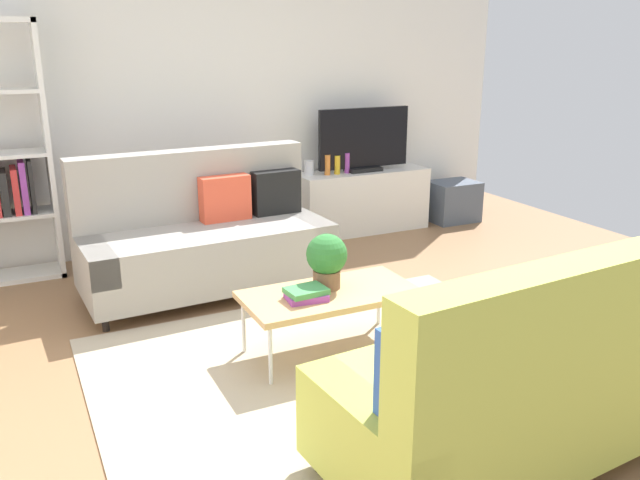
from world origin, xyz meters
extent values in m
plane|color=#936B47|center=(0.00, 0.00, 0.00)|extent=(7.68, 7.68, 0.00)
cube|color=white|center=(0.00, 2.80, 1.45)|extent=(6.40, 0.12, 2.90)
cube|color=tan|center=(-0.13, -0.11, 0.01)|extent=(2.90, 2.20, 0.01)
cube|color=gray|center=(-0.48, 1.44, 0.32)|extent=(1.94, 0.93, 0.44)
cube|color=gray|center=(-0.50, 1.76, 0.82)|extent=(1.91, 0.29, 0.56)
cube|color=gray|center=(0.37, 1.48, 0.43)|extent=(0.24, 0.85, 0.22)
cube|color=gray|center=(-1.33, 1.40, 0.43)|extent=(0.24, 0.85, 0.22)
cylinder|color=black|center=(0.40, 1.14, 0.05)|extent=(0.05, 0.05, 0.10)
cylinder|color=black|center=(-1.33, 1.06, 0.05)|extent=(0.05, 0.05, 0.10)
cylinder|color=black|center=(0.37, 1.82, 0.05)|extent=(0.05, 0.05, 0.10)
cylinder|color=black|center=(-1.37, 1.73, 0.05)|extent=(0.05, 0.05, 0.10)
cube|color=black|center=(0.18, 1.61, 0.72)|extent=(0.41, 0.16, 0.36)
cube|color=#D84C33|center=(-0.27, 1.59, 0.72)|extent=(0.41, 0.16, 0.36)
cube|color=#C1CC51|center=(0.22, -1.26, 0.32)|extent=(1.96, 0.98, 0.44)
cube|color=#C1CC51|center=(0.24, -1.58, 0.82)|extent=(1.91, 0.35, 0.56)
cube|color=#C1CC51|center=(-0.63, -1.33, 0.43)|extent=(0.26, 0.85, 0.22)
cube|color=#C1CC51|center=(1.07, -1.20, 0.43)|extent=(0.26, 0.85, 0.22)
cylinder|color=black|center=(-0.67, -0.99, 0.05)|extent=(0.05, 0.05, 0.10)
cylinder|color=black|center=(1.06, -0.86, 0.05)|extent=(0.05, 0.05, 0.10)
cube|color=#3359B2|center=(-0.44, -1.45, 0.72)|extent=(0.41, 0.17, 0.36)
cube|color=white|center=(0.01, -1.42, 0.72)|extent=(0.41, 0.17, 0.36)
cube|color=tan|center=(-0.08, 0.09, 0.40)|extent=(1.10, 0.56, 0.04)
cylinder|color=silver|center=(-0.58, 0.32, 0.19)|extent=(0.02, 0.02, 0.38)
cylinder|color=silver|center=(0.42, 0.32, 0.19)|extent=(0.02, 0.02, 0.38)
cylinder|color=silver|center=(-0.58, -0.14, 0.19)|extent=(0.02, 0.02, 0.38)
cylinder|color=silver|center=(0.42, -0.14, 0.19)|extent=(0.02, 0.02, 0.38)
cube|color=silver|center=(1.48, 2.46, 0.32)|extent=(1.40, 0.44, 0.64)
cube|color=black|center=(1.48, 2.44, 0.66)|extent=(0.36, 0.20, 0.04)
cube|color=black|center=(1.48, 2.44, 0.98)|extent=(1.00, 0.05, 0.60)
cube|color=white|center=(-1.49, 2.48, 1.05)|extent=(0.04, 0.36, 2.10)
cube|color=#262626|center=(-1.85, 2.48, 0.74)|extent=(0.06, 0.29, 0.36)
cube|color=red|center=(-1.77, 2.48, 0.75)|extent=(0.05, 0.29, 0.37)
cube|color=purple|center=(-1.70, 2.48, 0.78)|extent=(0.05, 0.29, 0.43)
cube|color=#262626|center=(-1.64, 2.48, 0.78)|extent=(0.03, 0.29, 0.44)
cube|color=#4C5666|center=(2.58, 2.36, 0.22)|extent=(0.52, 0.40, 0.44)
cylinder|color=brown|center=(-0.07, 0.16, 0.48)|extent=(0.18, 0.18, 0.12)
sphere|color=#2D7233|center=(-0.07, 0.16, 0.64)|extent=(0.26, 0.26, 0.26)
cube|color=purple|center=(-0.27, 0.04, 0.44)|extent=(0.26, 0.21, 0.04)
cube|color=#3F8C4C|center=(-0.27, 0.04, 0.48)|extent=(0.25, 0.20, 0.03)
cylinder|color=silver|center=(0.90, 2.51, 0.71)|extent=(0.10, 0.10, 0.14)
cylinder|color=orange|center=(1.06, 2.42, 0.74)|extent=(0.06, 0.06, 0.20)
cylinder|color=gold|center=(1.17, 2.42, 0.73)|extent=(0.06, 0.06, 0.19)
cylinder|color=purple|center=(1.28, 2.42, 0.74)|extent=(0.05, 0.05, 0.20)
camera|label=1|loc=(-1.82, -3.35, 1.95)|focal=36.87mm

